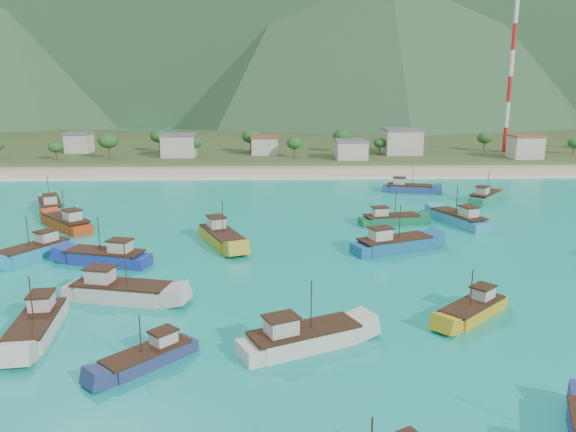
{
  "coord_description": "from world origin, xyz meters",
  "views": [
    {
      "loc": [
        2.74,
        -65.22,
        22.98
      ],
      "look_at": [
        5.22,
        18.0,
        3.0
      ],
      "focal_mm": 35.0,
      "sensor_mm": 36.0,
      "label": 1
    }
  ],
  "objects_px": {
    "boat_8": "(485,197)",
    "boat_20": "(35,251)",
    "boat_10": "(37,326)",
    "boat_5": "(408,189)",
    "boat_11": "(390,220)",
    "boat_9": "(50,207)",
    "boat_23": "(120,292)",
    "boat_19": "(68,224)",
    "boat_6": "(393,245)",
    "boat_2": "(459,220)",
    "boat_13": "(221,238)",
    "radio_tower": "(511,76)",
    "boat_14": "(107,258)",
    "boat_7": "(149,358)",
    "boat_26": "(302,340)",
    "boat_16": "(473,311)"
  },
  "relations": [
    {
      "from": "boat_8",
      "to": "boat_20",
      "type": "distance_m",
      "value": 81.68
    },
    {
      "from": "boat_10",
      "to": "boat_20",
      "type": "distance_m",
      "value": 26.11
    },
    {
      "from": "boat_5",
      "to": "boat_11",
      "type": "relative_size",
      "value": 1.05
    },
    {
      "from": "boat_9",
      "to": "boat_23",
      "type": "height_order",
      "value": "boat_9"
    },
    {
      "from": "boat_5",
      "to": "boat_19",
      "type": "distance_m",
      "value": 68.18
    },
    {
      "from": "boat_6",
      "to": "boat_10",
      "type": "distance_m",
      "value": 46.29
    },
    {
      "from": "boat_2",
      "to": "boat_9",
      "type": "height_order",
      "value": "boat_9"
    },
    {
      "from": "boat_2",
      "to": "boat_9",
      "type": "relative_size",
      "value": 0.99
    },
    {
      "from": "boat_10",
      "to": "boat_23",
      "type": "height_order",
      "value": "boat_23"
    },
    {
      "from": "boat_8",
      "to": "boat_13",
      "type": "height_order",
      "value": "boat_13"
    },
    {
      "from": "radio_tower",
      "to": "boat_9",
      "type": "xyz_separation_m",
      "value": [
        -112.98,
        -72.74,
        -23.69
      ]
    },
    {
      "from": "boat_9",
      "to": "boat_14",
      "type": "bearing_deg",
      "value": -82.45
    },
    {
      "from": "radio_tower",
      "to": "boat_19",
      "type": "xyz_separation_m",
      "value": [
        -105.48,
        -85.37,
        -23.71
      ]
    },
    {
      "from": "boat_2",
      "to": "boat_11",
      "type": "bearing_deg",
      "value": 156.66
    },
    {
      "from": "boat_8",
      "to": "boat_5",
      "type": "bearing_deg",
      "value": -174.74
    },
    {
      "from": "boat_5",
      "to": "boat_7",
      "type": "xyz_separation_m",
      "value": [
        -39.47,
        -73.65,
        -0.22
      ]
    },
    {
      "from": "boat_2",
      "to": "boat_11",
      "type": "height_order",
      "value": "boat_2"
    },
    {
      "from": "boat_5",
      "to": "boat_7",
      "type": "height_order",
      "value": "boat_5"
    },
    {
      "from": "boat_11",
      "to": "boat_26",
      "type": "distance_m",
      "value": 46.94
    },
    {
      "from": "boat_13",
      "to": "boat_19",
      "type": "xyz_separation_m",
      "value": [
        -25.32,
        9.21,
        -0.04
      ]
    },
    {
      "from": "boat_19",
      "to": "boat_23",
      "type": "distance_m",
      "value": 34.49
    },
    {
      "from": "boat_14",
      "to": "boat_16",
      "type": "distance_m",
      "value": 45.17
    },
    {
      "from": "boat_6",
      "to": "boat_16",
      "type": "distance_m",
      "value": 22.75
    },
    {
      "from": "radio_tower",
      "to": "boat_16",
      "type": "distance_m",
      "value": 134.48
    },
    {
      "from": "radio_tower",
      "to": "boat_6",
      "type": "height_order",
      "value": "radio_tower"
    },
    {
      "from": "boat_20",
      "to": "boat_26",
      "type": "distance_m",
      "value": 44.26
    },
    {
      "from": "boat_6",
      "to": "boat_19",
      "type": "xyz_separation_m",
      "value": [
        -49.54,
        13.51,
        -0.02
      ]
    },
    {
      "from": "boat_8",
      "to": "boat_11",
      "type": "relative_size",
      "value": 0.96
    },
    {
      "from": "boat_7",
      "to": "boat_13",
      "type": "distance_m",
      "value": 35.76
    },
    {
      "from": "boat_20",
      "to": "boat_26",
      "type": "relative_size",
      "value": 0.92
    },
    {
      "from": "boat_23",
      "to": "boat_6",
      "type": "bearing_deg",
      "value": 130.11
    },
    {
      "from": "boat_9",
      "to": "boat_20",
      "type": "distance_m",
      "value": 28.48
    },
    {
      "from": "boat_13",
      "to": "boat_20",
      "type": "xyz_separation_m",
      "value": [
        -24.53,
        -5.4,
        -0.14
      ]
    },
    {
      "from": "boat_9",
      "to": "boat_14",
      "type": "height_order",
      "value": "boat_9"
    },
    {
      "from": "boat_10",
      "to": "boat_26",
      "type": "bearing_deg",
      "value": 165.1
    },
    {
      "from": "boat_11",
      "to": "boat_2",
      "type": "bearing_deg",
      "value": 77.49
    },
    {
      "from": "radio_tower",
      "to": "boat_20",
      "type": "distance_m",
      "value": 146.71
    },
    {
      "from": "boat_23",
      "to": "boat_26",
      "type": "bearing_deg",
      "value": 71.24
    },
    {
      "from": "radio_tower",
      "to": "boat_11",
      "type": "distance_m",
      "value": 102.24
    },
    {
      "from": "radio_tower",
      "to": "boat_2",
      "type": "distance_m",
      "value": 97.24
    },
    {
      "from": "boat_8",
      "to": "boat_7",
      "type": "bearing_deg",
      "value": -89.0
    },
    {
      "from": "boat_2",
      "to": "boat_16",
      "type": "bearing_deg",
      "value": -127.0
    },
    {
      "from": "boat_20",
      "to": "boat_23",
      "type": "height_order",
      "value": "boat_23"
    },
    {
      "from": "boat_6",
      "to": "boat_8",
      "type": "height_order",
      "value": "boat_6"
    },
    {
      "from": "boat_9",
      "to": "boat_10",
      "type": "xyz_separation_m",
      "value": [
        18.24,
        -51.39,
        -0.1
      ]
    },
    {
      "from": "boat_5",
      "to": "radio_tower",
      "type": "bearing_deg",
      "value": 155.94
    },
    {
      "from": "radio_tower",
      "to": "boat_11",
      "type": "relative_size",
      "value": 4.4
    },
    {
      "from": "radio_tower",
      "to": "boat_7",
      "type": "relative_size",
      "value": 5.85
    },
    {
      "from": "boat_8",
      "to": "boat_9",
      "type": "height_order",
      "value": "boat_9"
    },
    {
      "from": "boat_11",
      "to": "boat_19",
      "type": "height_order",
      "value": "boat_19"
    }
  ]
}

